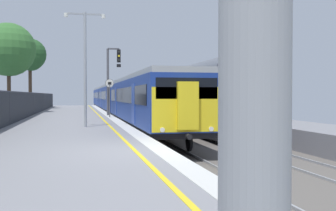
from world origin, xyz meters
The scene contains 8 objects.
ground centered at (2.64, 0.00, -0.61)m, with size 17.40×110.00×1.21m.
commuter_train_at_platform centered at (2.10, 33.15, 1.27)m, with size 2.83×59.46×3.81m.
freight_train_adjacent_track centered at (6.10, 38.90, 1.56)m, with size 2.60×61.20×4.67m.
signal_gantry centered at (0.61, 21.25, 3.26)m, with size 1.10×0.24×5.24m.
speed_limit_sign centered at (0.25, 18.03, 1.72)m, with size 0.59×0.08×2.70m.
platform_lamp_mid centered at (-1.57, 9.41, 3.33)m, with size 2.00×0.20×5.64m.
background_tree_left centered at (-8.03, 28.26, 5.48)m, with size 4.78×4.78×8.05m.
background_tree_right centered at (-7.36, 39.56, 6.15)m, with size 3.74×3.74×8.20m.
Camera 1 is at (-1.90, -11.53, 1.55)m, focal length 44.72 mm.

